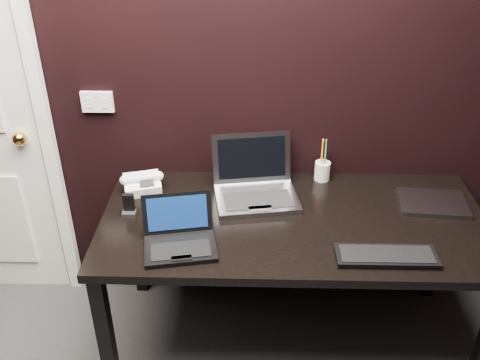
{
  "coord_description": "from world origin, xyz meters",
  "views": [
    {
      "loc": [
        0.11,
        -0.53,
        2.1
      ],
      "look_at": [
        0.06,
        1.35,
        0.97
      ],
      "focal_mm": 40.0,
      "sensor_mm": 36.0,
      "label": 1
    }
  ],
  "objects_px": {
    "desk": "(293,233)",
    "desk_phone": "(142,183)",
    "pen_cup": "(322,170)",
    "mobile_phone": "(129,207)",
    "netbook": "(180,238)",
    "ext_keyboard": "(386,256)",
    "closed_laptop": "(433,203)",
    "silver_laptop": "(255,187)"
  },
  "relations": [
    {
      "from": "ext_keyboard",
      "to": "pen_cup",
      "type": "bearing_deg",
      "value": 107.52
    },
    {
      "from": "closed_laptop",
      "to": "mobile_phone",
      "type": "relative_size",
      "value": 3.17
    },
    {
      "from": "netbook",
      "to": "closed_laptop",
      "type": "relative_size",
      "value": 1.03
    },
    {
      "from": "netbook",
      "to": "ext_keyboard",
      "type": "xyz_separation_m",
      "value": [
        0.83,
        -0.06,
        -0.03
      ]
    },
    {
      "from": "desk",
      "to": "closed_laptop",
      "type": "height_order",
      "value": "closed_laptop"
    },
    {
      "from": "desk",
      "to": "desk_phone",
      "type": "xyz_separation_m",
      "value": [
        -0.71,
        0.22,
        0.12
      ]
    },
    {
      "from": "silver_laptop",
      "to": "desk_phone",
      "type": "relative_size",
      "value": 2.0
    },
    {
      "from": "desk",
      "to": "netbook",
      "type": "relative_size",
      "value": 5.16
    },
    {
      "from": "desk",
      "to": "silver_laptop",
      "type": "xyz_separation_m",
      "value": [
        -0.17,
        0.18,
        0.13
      ]
    },
    {
      "from": "desk",
      "to": "desk_phone",
      "type": "height_order",
      "value": "desk_phone"
    },
    {
      "from": "desk_phone",
      "to": "mobile_phone",
      "type": "distance_m",
      "value": 0.21
    },
    {
      "from": "ext_keyboard",
      "to": "mobile_phone",
      "type": "distance_m",
      "value": 1.11
    },
    {
      "from": "desk",
      "to": "pen_cup",
      "type": "xyz_separation_m",
      "value": [
        0.16,
        0.34,
        0.13
      ]
    },
    {
      "from": "desk_phone",
      "to": "netbook",
      "type": "bearing_deg",
      "value": -61.36
    },
    {
      "from": "ext_keyboard",
      "to": "pen_cup",
      "type": "xyz_separation_m",
      "value": [
        -0.19,
        0.61,
        0.04
      ]
    },
    {
      "from": "mobile_phone",
      "to": "netbook",
      "type": "bearing_deg",
      "value": -40.82
    },
    {
      "from": "silver_laptop",
      "to": "pen_cup",
      "type": "height_order",
      "value": "silver_laptop"
    },
    {
      "from": "desk_phone",
      "to": "silver_laptop",
      "type": "bearing_deg",
      "value": -4.17
    },
    {
      "from": "netbook",
      "to": "silver_laptop",
      "type": "xyz_separation_m",
      "value": [
        0.31,
        0.38,
        0.01
      ]
    },
    {
      "from": "mobile_phone",
      "to": "pen_cup",
      "type": "relative_size",
      "value": 0.46
    },
    {
      "from": "ext_keyboard",
      "to": "silver_laptop",
      "type": "bearing_deg",
      "value": 139.48
    },
    {
      "from": "desk",
      "to": "mobile_phone",
      "type": "distance_m",
      "value": 0.74
    },
    {
      "from": "closed_laptop",
      "to": "pen_cup",
      "type": "relative_size",
      "value": 1.45
    },
    {
      "from": "ext_keyboard",
      "to": "desk_phone",
      "type": "height_order",
      "value": "desk_phone"
    },
    {
      "from": "mobile_phone",
      "to": "desk_phone",
      "type": "bearing_deg",
      "value": 84.11
    },
    {
      "from": "silver_laptop",
      "to": "pen_cup",
      "type": "bearing_deg",
      "value": 26.51
    },
    {
      "from": "silver_laptop",
      "to": "desk_phone",
      "type": "distance_m",
      "value": 0.54
    },
    {
      "from": "netbook",
      "to": "closed_laptop",
      "type": "distance_m",
      "value": 1.17
    },
    {
      "from": "ext_keyboard",
      "to": "pen_cup",
      "type": "distance_m",
      "value": 0.64
    },
    {
      "from": "netbook",
      "to": "mobile_phone",
      "type": "relative_size",
      "value": 3.26
    },
    {
      "from": "desk_phone",
      "to": "pen_cup",
      "type": "bearing_deg",
      "value": 8.18
    },
    {
      "from": "closed_laptop",
      "to": "mobile_phone",
      "type": "xyz_separation_m",
      "value": [
        -1.37,
        -0.11,
        0.03
      ]
    },
    {
      "from": "netbook",
      "to": "desk_phone",
      "type": "xyz_separation_m",
      "value": [
        -0.23,
        0.42,
        -0.0
      ]
    },
    {
      "from": "mobile_phone",
      "to": "pen_cup",
      "type": "bearing_deg",
      "value": 20.33
    },
    {
      "from": "desk_phone",
      "to": "mobile_phone",
      "type": "height_order",
      "value": "mobile_phone"
    },
    {
      "from": "desk",
      "to": "ext_keyboard",
      "type": "xyz_separation_m",
      "value": [
        0.35,
        -0.27,
        0.09
      ]
    },
    {
      "from": "mobile_phone",
      "to": "pen_cup",
      "type": "xyz_separation_m",
      "value": [
        0.89,
        0.33,
        0.01
      ]
    },
    {
      "from": "netbook",
      "to": "desk_phone",
      "type": "bearing_deg",
      "value": 118.64
    },
    {
      "from": "mobile_phone",
      "to": "silver_laptop",
      "type": "bearing_deg",
      "value": 16.45
    },
    {
      "from": "ext_keyboard",
      "to": "mobile_phone",
      "type": "bearing_deg",
      "value": 165.47
    },
    {
      "from": "desk",
      "to": "pen_cup",
      "type": "relative_size",
      "value": 7.71
    },
    {
      "from": "netbook",
      "to": "ext_keyboard",
      "type": "distance_m",
      "value": 0.83
    }
  ]
}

